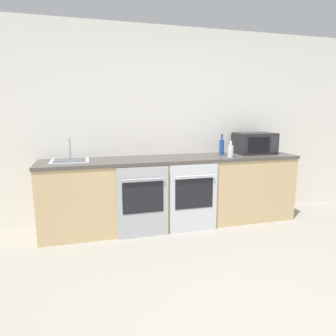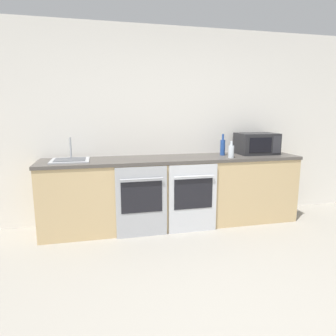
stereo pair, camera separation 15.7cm
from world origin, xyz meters
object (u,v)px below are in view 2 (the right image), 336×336
oven_right (193,198)px  microwave (257,144)px  sink (70,160)px  oven_left (142,202)px  bottle_clear (231,151)px  bottle_blue (223,147)px

oven_right → microwave: microwave is taller
sink → oven_left: bearing=-23.0°
oven_right → sink: size_ratio=1.91×
oven_left → oven_right: size_ratio=1.00×
oven_left → microwave: microwave is taller
oven_left → microwave: (1.69, 0.39, 0.62)m
microwave → sink: 2.51m
oven_right → bottle_clear: size_ratio=3.97×
bottle_clear → bottle_blue: bottle_blue is taller
bottle_blue → microwave: bearing=1.4°
microwave → sink: (-2.50, -0.04, -0.13)m
oven_right → bottle_blue: bearing=35.1°
oven_left → oven_right: same height
bottle_clear → sink: size_ratio=0.48×
oven_left → microwave: 1.84m
oven_left → sink: size_ratio=1.91×
oven_left → bottle_clear: size_ratio=3.97×
oven_left → bottle_blue: size_ratio=2.97×
oven_right → sink: bearing=166.6°
bottle_blue → oven_right: bearing=-144.9°
oven_left → bottle_clear: bearing=6.9°
microwave → bottle_blue: 0.52m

